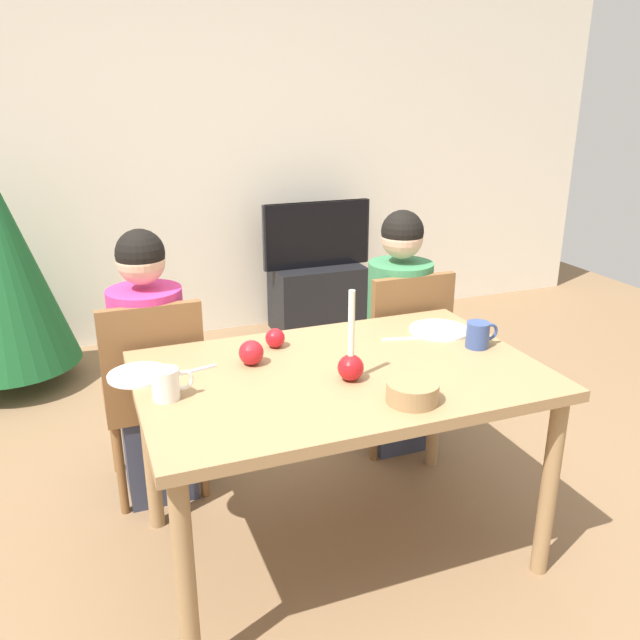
{
  "coord_description": "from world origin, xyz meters",
  "views": [
    {
      "loc": [
        -0.82,
        -1.93,
        1.68
      ],
      "look_at": [
        0.0,
        0.2,
        0.87
      ],
      "focal_mm": 36.51,
      "sensor_mm": 36.0,
      "label": 1
    }
  ],
  "objects_px": {
    "plate_right": "(439,330)",
    "person_right_child": "(398,336)",
    "person_left_child": "(151,372)",
    "apple_by_left_plate": "(275,338)",
    "tv_stand": "(317,298)",
    "dining_table": "(340,391)",
    "plate_left": "(138,375)",
    "mug_right": "(478,335)",
    "chair_right": "(401,349)",
    "mug_left": "(167,384)",
    "bowl_walnuts": "(412,392)",
    "chair_left": "(154,387)",
    "tv": "(317,234)",
    "candle_centerpiece": "(351,362)",
    "apple_near_candle": "(251,353)"
  },
  "relations": [
    {
      "from": "plate_right",
      "to": "person_right_child",
      "type": "bearing_deg",
      "value": 84.1
    },
    {
      "from": "person_left_child",
      "to": "apple_by_left_plate",
      "type": "distance_m",
      "value": 0.6
    },
    {
      "from": "person_left_child",
      "to": "tv_stand",
      "type": "bearing_deg",
      "value": 50.41
    },
    {
      "from": "dining_table",
      "to": "person_left_child",
      "type": "bearing_deg",
      "value": 132.43
    },
    {
      "from": "plate_left",
      "to": "apple_by_left_plate",
      "type": "xyz_separation_m",
      "value": [
        0.52,
        0.09,
        0.03
      ]
    },
    {
      "from": "mug_right",
      "to": "chair_right",
      "type": "bearing_deg",
      "value": 90.43
    },
    {
      "from": "chair_right",
      "to": "person_left_child",
      "type": "bearing_deg",
      "value": 178.39
    },
    {
      "from": "person_left_child",
      "to": "mug_right",
      "type": "relative_size",
      "value": 8.75
    },
    {
      "from": "mug_left",
      "to": "bowl_walnuts",
      "type": "bearing_deg",
      "value": -22.67
    },
    {
      "from": "chair_left",
      "to": "chair_right",
      "type": "relative_size",
      "value": 1.0
    },
    {
      "from": "tv_stand",
      "to": "tv",
      "type": "height_order",
      "value": "tv"
    },
    {
      "from": "dining_table",
      "to": "chair_right",
      "type": "distance_m",
      "value": 0.85
    },
    {
      "from": "chair_right",
      "to": "plate_right",
      "type": "relative_size",
      "value": 3.72
    },
    {
      "from": "person_left_child",
      "to": "plate_right",
      "type": "distance_m",
      "value": 1.2
    },
    {
      "from": "apple_by_left_plate",
      "to": "chair_right",
      "type": "bearing_deg",
      "value": 24.06
    },
    {
      "from": "candle_centerpiece",
      "to": "plate_right",
      "type": "relative_size",
      "value": 1.31
    },
    {
      "from": "mug_right",
      "to": "apple_by_left_plate",
      "type": "distance_m",
      "value": 0.77
    },
    {
      "from": "chair_left",
      "to": "tv",
      "type": "relative_size",
      "value": 1.14
    },
    {
      "from": "candle_centerpiece",
      "to": "person_left_child",
      "type": "bearing_deg",
      "value": 128.87
    },
    {
      "from": "apple_near_candle",
      "to": "person_left_child",
      "type": "bearing_deg",
      "value": 122.64
    },
    {
      "from": "chair_left",
      "to": "person_right_child",
      "type": "bearing_deg",
      "value": 1.61
    },
    {
      "from": "chair_left",
      "to": "plate_left",
      "type": "relative_size",
      "value": 4.29
    },
    {
      "from": "plate_left",
      "to": "mug_left",
      "type": "relative_size",
      "value": 1.57
    },
    {
      "from": "dining_table",
      "to": "plate_left",
      "type": "height_order",
      "value": "plate_left"
    },
    {
      "from": "bowl_walnuts",
      "to": "plate_right",
      "type": "bearing_deg",
      "value": 51.72
    },
    {
      "from": "tv_stand",
      "to": "candle_centerpiece",
      "type": "distance_m",
      "value": 2.58
    },
    {
      "from": "person_left_child",
      "to": "bowl_walnuts",
      "type": "distance_m",
      "value": 1.2
    },
    {
      "from": "tv",
      "to": "plate_right",
      "type": "bearing_deg",
      "value": -97.18
    },
    {
      "from": "person_right_child",
      "to": "plate_right",
      "type": "relative_size",
      "value": 4.84
    },
    {
      "from": "candle_centerpiece",
      "to": "apple_by_left_plate",
      "type": "relative_size",
      "value": 4.25
    },
    {
      "from": "tv",
      "to": "mug_left",
      "type": "distance_m",
      "value": 2.7
    },
    {
      "from": "apple_by_left_plate",
      "to": "person_right_child",
      "type": "bearing_deg",
      "value": 26.18
    },
    {
      "from": "tv",
      "to": "bowl_walnuts",
      "type": "relative_size",
      "value": 4.74
    },
    {
      "from": "person_right_child",
      "to": "mug_right",
      "type": "xyz_separation_m",
      "value": [
        0.0,
        -0.63,
        0.23
      ]
    },
    {
      "from": "candle_centerpiece",
      "to": "plate_right",
      "type": "distance_m",
      "value": 0.6
    },
    {
      "from": "bowl_walnuts",
      "to": "apple_near_candle",
      "type": "distance_m",
      "value": 0.61
    },
    {
      "from": "plate_left",
      "to": "person_left_child",
      "type": "bearing_deg",
      "value": 79.18
    },
    {
      "from": "candle_centerpiece",
      "to": "bowl_walnuts",
      "type": "bearing_deg",
      "value": -62.3
    },
    {
      "from": "chair_left",
      "to": "chair_right",
      "type": "bearing_deg",
      "value": 0.0
    },
    {
      "from": "tv",
      "to": "plate_left",
      "type": "height_order",
      "value": "tv"
    },
    {
      "from": "candle_centerpiece",
      "to": "mug_left",
      "type": "height_order",
      "value": "candle_centerpiece"
    },
    {
      "from": "chair_left",
      "to": "mug_left",
      "type": "height_order",
      "value": "chair_left"
    },
    {
      "from": "plate_left",
      "to": "mug_left",
      "type": "bearing_deg",
      "value": -71.7
    },
    {
      "from": "chair_right",
      "to": "tv_stand",
      "type": "relative_size",
      "value": 1.41
    },
    {
      "from": "candle_centerpiece",
      "to": "plate_left",
      "type": "distance_m",
      "value": 0.73
    },
    {
      "from": "plate_right",
      "to": "apple_by_left_plate",
      "type": "bearing_deg",
      "value": 173.48
    },
    {
      "from": "person_right_child",
      "to": "apple_near_candle",
      "type": "xyz_separation_m",
      "value": [
        -0.85,
        -0.48,
        0.23
      ]
    },
    {
      "from": "chair_right",
      "to": "apple_by_left_plate",
      "type": "height_order",
      "value": "chair_right"
    },
    {
      "from": "chair_left",
      "to": "mug_right",
      "type": "bearing_deg",
      "value": -27.29
    },
    {
      "from": "tv_stand",
      "to": "chair_left",
      "type": "bearing_deg",
      "value": -129.05
    }
  ]
}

